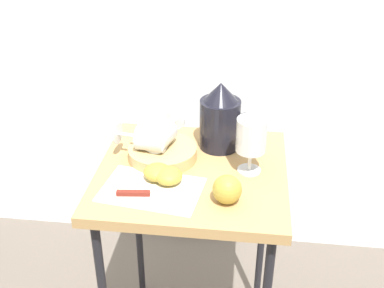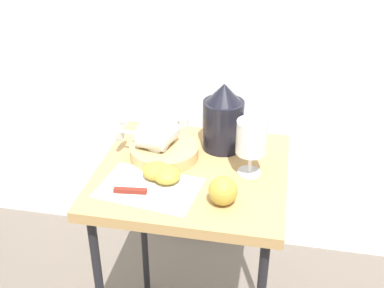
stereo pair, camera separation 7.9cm
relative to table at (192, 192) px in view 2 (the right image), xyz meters
name	(u,v)px [view 2 (the right image)]	position (x,y,z in m)	size (l,w,h in m)	color
table	(192,192)	(0.00, 0.00, 0.00)	(0.52, 0.49, 0.72)	tan
linen_napkin	(149,188)	(-0.09, -0.11, 0.08)	(0.25, 0.17, 0.00)	silver
basket_tray	(164,152)	(-0.09, 0.05, 0.09)	(0.19, 0.19, 0.04)	tan
pitcher	(223,123)	(0.07, 0.14, 0.16)	(0.17, 0.12, 0.20)	black
wine_glass_upright	(251,140)	(0.16, 0.01, 0.18)	(0.08, 0.08, 0.16)	silver
wine_glass_tipped_near	(151,137)	(-0.12, 0.03, 0.15)	(0.15, 0.09, 0.07)	silver
wine_glass_tipped_far	(162,134)	(-0.10, 0.06, 0.15)	(0.11, 0.16, 0.07)	silver
apple_half_left	(156,171)	(-0.08, -0.06, 0.10)	(0.07, 0.07, 0.04)	#B29938
apple_half_right	(167,175)	(-0.05, -0.08, 0.10)	(0.07, 0.07, 0.04)	#B29938
apple_whole	(223,191)	(0.10, -0.14, 0.11)	(0.07, 0.07, 0.07)	#B29938
knife	(142,192)	(-0.10, -0.14, 0.09)	(0.21, 0.04, 0.01)	silver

